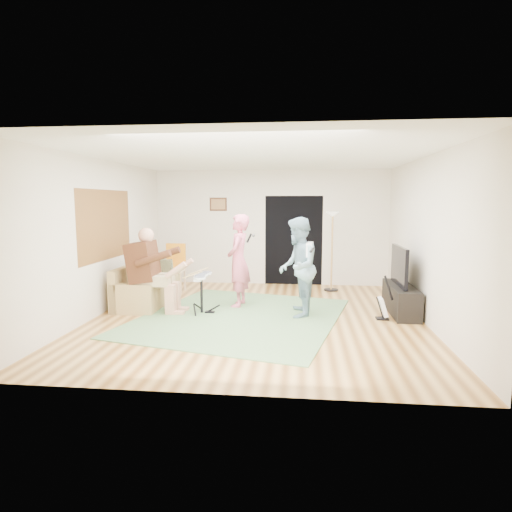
{
  "coord_description": "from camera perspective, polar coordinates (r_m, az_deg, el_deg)",
  "views": [
    {
      "loc": [
        0.75,
        -7.1,
        1.97
      ],
      "look_at": [
        -0.05,
        0.3,
        1.01
      ],
      "focal_mm": 30.0,
      "sensor_mm": 36.0,
      "label": 1
    }
  ],
  "objects": [
    {
      "name": "doorway",
      "position": [
        10.14,
        5.04,
        2.07
      ],
      "size": [
        2.1,
        0.0,
        2.1
      ],
      "primitive_type": "plane",
      "rotation": [
        1.57,
        0.0,
        0.0
      ],
      "color": "black",
      "rests_on": "walls"
    },
    {
      "name": "dining_chair",
      "position": [
        9.52,
        -10.81,
        -2.48
      ],
      "size": [
        0.45,
        0.47,
        1.05
      ],
      "rotation": [
        0.0,
        0.0,
        0.02
      ],
      "color": "beige",
      "rests_on": "floor"
    },
    {
      "name": "singer",
      "position": [
        7.98,
        -2.34,
        -0.64
      ],
      "size": [
        0.45,
        0.66,
        1.73
      ],
      "primitive_type": "imported",
      "rotation": [
        0.0,
        0.0,
        -1.64
      ],
      "color": "#CF5A72",
      "rests_on": "floor"
    },
    {
      "name": "window_blinds",
      "position": [
        8.11,
        -19.4,
        3.92
      ],
      "size": [
        0.0,
        2.05,
        2.05
      ],
      "primitive_type": "plane",
      "rotation": [
        1.57,
        0.0,
        1.57
      ],
      "color": "brown",
      "rests_on": "walls"
    },
    {
      "name": "guitarist",
      "position": [
        7.33,
        5.57,
        -1.49
      ],
      "size": [
        0.67,
        0.85,
        1.7
      ],
      "primitive_type": "imported",
      "rotation": [
        0.0,
        0.0,
        -1.6
      ],
      "color": "#7196A5",
      "rests_on": "floor"
    },
    {
      "name": "tv_cabinet",
      "position": [
        8.01,
        18.75,
        -5.49
      ],
      "size": [
        0.4,
        1.4,
        0.5
      ],
      "primitive_type": "cube",
      "color": "black",
      "rests_on": "floor"
    },
    {
      "name": "sofa",
      "position": [
        8.62,
        -14.6,
        -4.42
      ],
      "size": [
        0.78,
        1.89,
        0.76
      ],
      "color": "tan",
      "rests_on": "floor"
    },
    {
      "name": "microphone",
      "position": [
        7.91,
        -0.92,
        2.4
      ],
      "size": [
        0.06,
        0.06,
        0.24
      ],
      "primitive_type": null,
      "color": "black",
      "rests_on": "singer"
    },
    {
      "name": "area_rug",
      "position": [
        7.39,
        -2.11,
        -8.09
      ],
      "size": [
        3.94,
        4.3,
        0.02
      ],
      "primitive_type": "cube",
      "rotation": [
        0.0,
        0.0,
        -0.23
      ],
      "color": "#537B4A",
      "rests_on": "floor"
    },
    {
      "name": "picture_frame",
      "position": [
        10.29,
        -5.06,
        6.88
      ],
      "size": [
        0.42,
        0.03,
        0.32
      ],
      "primitive_type": "cube",
      "color": "#3F2314",
      "rests_on": "walls"
    },
    {
      "name": "torchiere_lamp",
      "position": [
        9.52,
        10.12,
        2.52
      ],
      "size": [
        0.31,
        0.31,
        1.74
      ],
      "color": "black",
      "rests_on": "floor"
    },
    {
      "name": "drum_kit",
      "position": [
        7.62,
        -7.26,
        -5.31
      ],
      "size": [
        0.39,
        0.69,
        0.71
      ],
      "color": "black",
      "rests_on": "floor"
    },
    {
      "name": "television",
      "position": [
        7.89,
        18.58,
        -1.24
      ],
      "size": [
        0.06,
        1.08,
        0.68
      ],
      "primitive_type": "cube",
      "color": "black",
      "rests_on": "tv_cabinet"
    },
    {
      "name": "guitar_held",
      "position": [
        7.29,
        7.17,
        0.87
      ],
      "size": [
        0.18,
        0.61,
        0.26
      ],
      "primitive_type": null,
      "rotation": [
        0.0,
        0.0,
        -0.1
      ],
      "color": "white",
      "rests_on": "guitarist"
    },
    {
      "name": "walls",
      "position": [
        7.17,
        0.17,
        2.35
      ],
      "size": [
        5.5,
        6.0,
        2.7
      ],
      "primitive_type": null,
      "color": "beige",
      "rests_on": "floor"
    },
    {
      "name": "drummer",
      "position": [
        7.81,
        -13.39,
        -3.08
      ],
      "size": [
        0.98,
        0.55,
        1.51
      ],
      "color": "#4E2815",
      "rests_on": "sofa"
    },
    {
      "name": "ceiling",
      "position": [
        7.18,
        0.17,
        13.14
      ],
      "size": [
        6.0,
        6.0,
        0.0
      ],
      "primitive_type": "plane",
      "rotation": [
        3.14,
        0.0,
        0.0
      ],
      "color": "white",
      "rests_on": "walls"
    },
    {
      "name": "floor",
      "position": [
        7.41,
        0.16,
        -8.11
      ],
      "size": [
        6.0,
        6.0,
        0.0
      ],
      "primitive_type": "plane",
      "color": "brown",
      "rests_on": "ground"
    },
    {
      "name": "guitar_spare",
      "position": [
        7.51,
        16.59,
        -6.52
      ],
      "size": [
        0.27,
        0.24,
        0.75
      ],
      "color": "black",
      "rests_on": "floor"
    }
  ]
}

